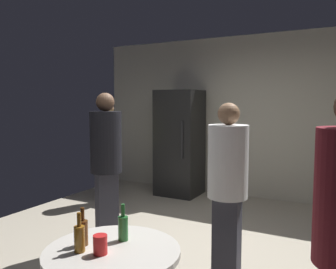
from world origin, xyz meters
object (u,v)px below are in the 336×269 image
beer_bottle_amber (79,238)px  beer_bottle_green (123,227)px  refrigerator (180,143)px  person_in_white_shirt (228,181)px  plastic_cup_red (100,245)px  person_in_black_shirt (106,158)px  foreground_table (113,266)px  beer_bottle_brown (83,232)px  person_in_olive_shirt (109,145)px

beer_bottle_amber → beer_bottle_green: same height
refrigerator → beer_bottle_amber: refrigerator is taller
refrigerator → person_in_white_shirt: (1.71, -2.55, 0.03)m
plastic_cup_red → beer_bottle_amber: bearing=-165.8°
person_in_black_shirt → foreground_table: bearing=-16.7°
foreground_table → beer_bottle_amber: (-0.14, -0.12, 0.19)m
beer_bottle_amber → person_in_white_shirt: size_ratio=0.14×
refrigerator → person_in_white_shirt: refrigerator is taller
beer_bottle_brown → plastic_cup_red: beer_bottle_brown is taller
beer_bottle_green → person_in_black_shirt: 1.69m
person_in_olive_shirt → person_in_white_shirt: 2.96m
beer_bottle_amber → person_in_white_shirt: (0.43, 1.34, 0.11)m
beer_bottle_green → person_in_olive_shirt: person_in_olive_shirt is taller
beer_bottle_amber → beer_bottle_green: bearing=64.4°
beer_bottle_amber → plastic_cup_red: bearing=14.2°
person_in_white_shirt → person_in_olive_shirt: bearing=-124.9°
refrigerator → beer_bottle_green: size_ratio=7.83×
beer_bottle_green → person_in_black_shirt: person_in_black_shirt is taller
beer_bottle_amber → beer_bottle_green: 0.28m
person_in_olive_shirt → person_in_white_shirt: person_in_white_shirt is taller
foreground_table → plastic_cup_red: 0.18m
person_in_black_shirt → beer_bottle_brown: bearing=-22.5°
beer_bottle_green → foreground_table: bearing=-81.4°
beer_bottle_brown → refrigerator: bearing=107.8°
person_in_olive_shirt → person_in_white_shirt: bearing=50.5°
person_in_white_shirt → person_in_black_shirt: bearing=-99.0°
refrigerator → foreground_table: size_ratio=2.25×
foreground_table → beer_bottle_green: beer_bottle_green is taller
beer_bottle_green → person_in_olive_shirt: 3.46m
beer_bottle_green → person_in_black_shirt: bearing=131.6°
plastic_cup_red → person_in_olive_shirt: person_in_olive_shirt is taller
person_in_black_shirt → person_in_white_shirt: 1.44m
person_in_black_shirt → beer_bottle_green: bearing=-14.3°
foreground_table → plastic_cup_red: plastic_cup_red is taller
beer_bottle_green → person_in_white_shirt: 1.14m
foreground_table → beer_bottle_brown: 0.27m
beer_bottle_green → person_in_olive_shirt: bearing=129.2°
beer_bottle_green → person_in_white_shirt: bearing=74.1°
foreground_table → beer_bottle_green: size_ratio=3.48×
beer_bottle_brown → plastic_cup_red: size_ratio=2.09×
beer_bottle_amber → person_in_black_shirt: (-0.99, 1.51, 0.17)m
foreground_table → person_in_black_shirt: person_in_black_shirt is taller
plastic_cup_red → person_in_olive_shirt: bearing=126.9°
refrigerator → person_in_olive_shirt: (-0.78, -0.96, 0.02)m
person_in_olive_shirt → person_in_white_shirt: size_ratio=1.00×
beer_bottle_amber → person_in_white_shirt: person_in_white_shirt is taller
plastic_cup_red → person_in_black_shirt: person_in_black_shirt is taller
plastic_cup_red → foreground_table: bearing=77.2°
refrigerator → foreground_table: bearing=-69.4°
refrigerator → beer_bottle_brown: (1.23, -3.81, -0.08)m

